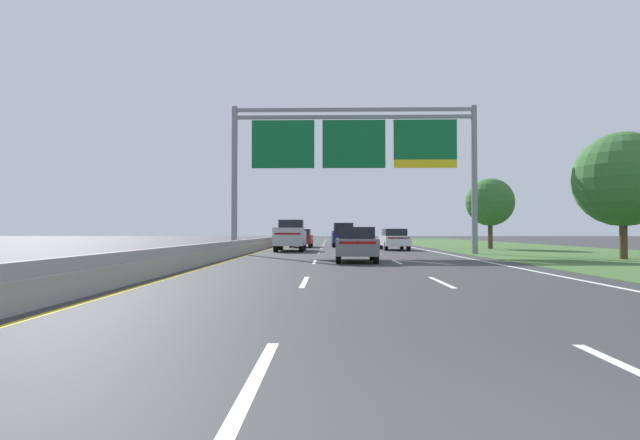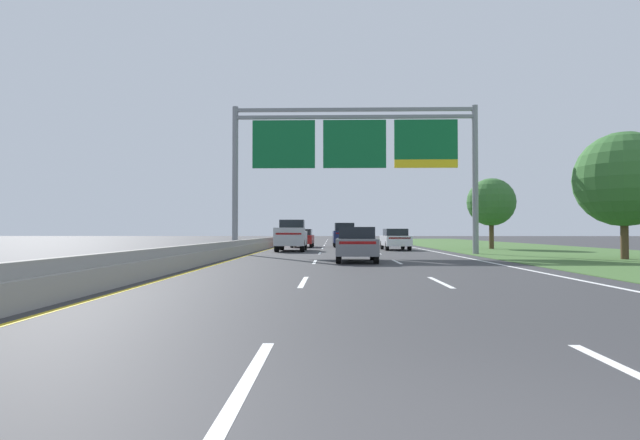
{
  "view_description": "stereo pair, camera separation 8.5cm",
  "coord_description": "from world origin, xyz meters",
  "px_view_note": "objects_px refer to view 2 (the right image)",
  "views": [
    {
      "loc": [
        -1.15,
        -3.16,
        1.38
      ],
      "look_at": [
        -1.57,
        17.44,
        1.84
      ],
      "focal_mm": 28.19,
      "sensor_mm": 36.0,
      "label": 1
    },
    {
      "loc": [
        -1.07,
        -3.16,
        1.38
      ],
      "look_at": [
        -1.57,
        17.44,
        1.84
      ],
      "focal_mm": 28.19,
      "sensor_mm": 36.0,
      "label": 2
    }
  ],
  "objects_px": {
    "pickup_truck_silver": "(292,236)",
    "roadside_tree_mid": "(491,202)",
    "car_red_left_lane_sedan": "(303,238)",
    "roadside_tree_near": "(624,179)",
    "car_white_right_lane_sedan": "(395,239)",
    "car_grey_centre_lane_sedan": "(356,244)",
    "overhead_sign_gantry": "(355,149)",
    "car_navy_centre_lane_suv": "(344,235)"
  },
  "relations": [
    {
      "from": "pickup_truck_silver",
      "to": "roadside_tree_mid",
      "type": "bearing_deg",
      "value": -75.28
    },
    {
      "from": "car_red_left_lane_sedan",
      "to": "roadside_tree_near",
      "type": "height_order",
      "value": "roadside_tree_near"
    },
    {
      "from": "car_white_right_lane_sedan",
      "to": "car_grey_centre_lane_sedan",
      "type": "xyz_separation_m",
      "value": [
        -3.57,
        -14.46,
        0.0
      ]
    },
    {
      "from": "overhead_sign_gantry",
      "to": "car_navy_centre_lane_suv",
      "type": "height_order",
      "value": "overhead_sign_gantry"
    },
    {
      "from": "pickup_truck_silver",
      "to": "car_grey_centre_lane_sedan",
      "type": "bearing_deg",
      "value": -162.73
    },
    {
      "from": "car_white_right_lane_sedan",
      "to": "overhead_sign_gantry",
      "type": "bearing_deg",
      "value": 152.8
    },
    {
      "from": "car_grey_centre_lane_sedan",
      "to": "roadside_tree_mid",
      "type": "height_order",
      "value": "roadside_tree_mid"
    },
    {
      "from": "roadside_tree_near",
      "to": "pickup_truck_silver",
      "type": "bearing_deg",
      "value": 148.84
    },
    {
      "from": "pickup_truck_silver",
      "to": "car_navy_centre_lane_suv",
      "type": "relative_size",
      "value": 1.14
    },
    {
      "from": "overhead_sign_gantry",
      "to": "roadside_tree_near",
      "type": "xyz_separation_m",
      "value": [
        12.93,
        -5.72,
        -2.47
      ]
    },
    {
      "from": "car_white_right_lane_sedan",
      "to": "roadside_tree_mid",
      "type": "bearing_deg",
      "value": -76.2
    },
    {
      "from": "pickup_truck_silver",
      "to": "car_grey_centre_lane_sedan",
      "type": "xyz_separation_m",
      "value": [
        3.97,
        -12.36,
        -0.26
      ]
    },
    {
      "from": "car_navy_centre_lane_suv",
      "to": "roadside_tree_near",
      "type": "relative_size",
      "value": 0.76
    },
    {
      "from": "overhead_sign_gantry",
      "to": "roadside_tree_mid",
      "type": "height_order",
      "value": "overhead_sign_gantry"
    },
    {
      "from": "car_grey_centre_lane_sedan",
      "to": "pickup_truck_silver",
      "type": "bearing_deg",
      "value": 19.3
    },
    {
      "from": "overhead_sign_gantry",
      "to": "pickup_truck_silver",
      "type": "bearing_deg",
      "value": 132.25
    },
    {
      "from": "overhead_sign_gantry",
      "to": "car_white_right_lane_sedan",
      "type": "distance_m",
      "value": 9.37
    },
    {
      "from": "overhead_sign_gantry",
      "to": "car_grey_centre_lane_sedan",
      "type": "distance_m",
      "value": 9.52
    },
    {
      "from": "car_grey_centre_lane_sedan",
      "to": "roadside_tree_near",
      "type": "xyz_separation_m",
      "value": [
        13.2,
        1.98,
        3.12
      ]
    },
    {
      "from": "overhead_sign_gantry",
      "to": "car_white_right_lane_sedan",
      "type": "height_order",
      "value": "overhead_sign_gantry"
    },
    {
      "from": "pickup_truck_silver",
      "to": "overhead_sign_gantry",
      "type": "bearing_deg",
      "value": -138.27
    },
    {
      "from": "car_red_left_lane_sedan",
      "to": "roadside_tree_near",
      "type": "relative_size",
      "value": 0.71
    },
    {
      "from": "roadside_tree_mid",
      "to": "car_grey_centre_lane_sedan",
      "type": "bearing_deg",
      "value": -124.42
    },
    {
      "from": "car_navy_centre_lane_suv",
      "to": "roadside_tree_near",
      "type": "xyz_separation_m",
      "value": [
        13.26,
        -19.59,
        2.83
      ]
    },
    {
      "from": "car_red_left_lane_sedan",
      "to": "roadside_tree_near",
      "type": "bearing_deg",
      "value": -137.37
    },
    {
      "from": "pickup_truck_silver",
      "to": "car_white_right_lane_sedan",
      "type": "relative_size",
      "value": 1.22
    },
    {
      "from": "car_navy_centre_lane_suv",
      "to": "roadside_tree_near",
      "type": "distance_m",
      "value": 23.83
    },
    {
      "from": "car_navy_centre_lane_suv",
      "to": "roadside_tree_near",
      "type": "bearing_deg",
      "value": -147.09
    },
    {
      "from": "car_white_right_lane_sedan",
      "to": "car_red_left_lane_sedan",
      "type": "relative_size",
      "value": 1.0
    },
    {
      "from": "car_white_right_lane_sedan",
      "to": "roadside_tree_mid",
      "type": "height_order",
      "value": "roadside_tree_mid"
    },
    {
      "from": "pickup_truck_silver",
      "to": "roadside_tree_near",
      "type": "bearing_deg",
      "value": -121.69
    },
    {
      "from": "pickup_truck_silver",
      "to": "car_navy_centre_lane_suv",
      "type": "xyz_separation_m",
      "value": [
        3.9,
        9.21,
        0.02
      ]
    },
    {
      "from": "car_navy_centre_lane_suv",
      "to": "roadside_tree_mid",
      "type": "bearing_deg",
      "value": -115.08
    },
    {
      "from": "car_red_left_lane_sedan",
      "to": "overhead_sign_gantry",
      "type": "bearing_deg",
      "value": -162.5
    },
    {
      "from": "car_white_right_lane_sedan",
      "to": "roadside_tree_near",
      "type": "xyz_separation_m",
      "value": [
        9.62,
        -12.48,
        3.12
      ]
    },
    {
      "from": "pickup_truck_silver",
      "to": "car_white_right_lane_sedan",
      "type": "height_order",
      "value": "pickup_truck_silver"
    },
    {
      "from": "pickup_truck_silver",
      "to": "car_red_left_lane_sedan",
      "type": "xyz_separation_m",
      "value": [
        0.28,
        8.39,
        -0.26
      ]
    },
    {
      "from": "car_white_right_lane_sedan",
      "to": "car_grey_centre_lane_sedan",
      "type": "bearing_deg",
      "value": 165.01
    },
    {
      "from": "car_white_right_lane_sedan",
      "to": "pickup_truck_silver",
      "type": "bearing_deg",
      "value": 104.46
    },
    {
      "from": "car_navy_centre_lane_suv",
      "to": "car_red_left_lane_sedan",
      "type": "relative_size",
      "value": 1.07
    },
    {
      "from": "pickup_truck_silver",
      "to": "car_grey_centre_lane_sedan",
      "type": "relative_size",
      "value": 1.22
    },
    {
      "from": "overhead_sign_gantry",
      "to": "car_red_left_lane_sedan",
      "type": "bearing_deg",
      "value": 106.85
    }
  ]
}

